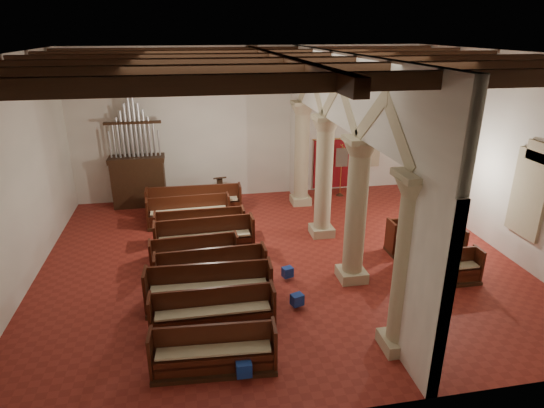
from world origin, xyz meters
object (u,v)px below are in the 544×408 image
Objects in this scene: pipe_organ at (138,172)px; lectern at (220,191)px; aisle_pew_0 at (451,272)px; nave_pew_0 at (214,357)px; processional_banner at (341,178)px.

pipe_organ is 3.27m from lectern.
nave_pew_0 is at bearing -160.66° from aisle_pew_0.
pipe_organ is at bearing 139.51° from aisle_pew_0.
nave_pew_0 is at bearing -77.20° from pipe_organ.
nave_pew_0 is at bearing -118.08° from processional_banner.
nave_pew_0 is 1.59× the size of aisle_pew_0.
pipe_organ is at bearing 106.55° from nave_pew_0.
lectern is at bearing -177.25° from processional_banner.
aisle_pew_0 is at bearing -40.63° from pipe_organ.
lectern is 5.04m from processional_banner.
processional_banner reaches higher than nave_pew_0.
lectern is at bearing 128.45° from aisle_pew_0.
lectern is 9.70m from nave_pew_0.
lectern is 0.52× the size of processional_banner.
nave_pew_0 is 7.05m from aisle_pew_0.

